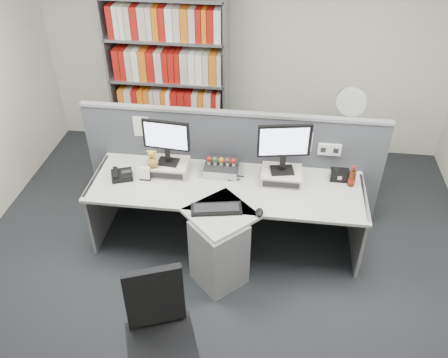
# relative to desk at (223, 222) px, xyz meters

# --- Properties ---
(ground) EXTENTS (5.50, 5.50, 0.00)m
(ground) POSITION_rel_desk_xyz_m (0.00, -0.60, -0.46)
(ground) COLOR #232629
(ground) RESTS_ON ground
(room_shell) EXTENTS (5.04, 5.54, 2.72)m
(room_shell) POSITION_rel_desk_xyz_m (0.00, -0.60, 1.33)
(room_shell) COLOR beige
(room_shell) RESTS_ON ground
(partition) EXTENTS (3.00, 0.08, 1.27)m
(partition) POSITION_rel_desk_xyz_m (0.00, 0.65, 0.19)
(partition) COLOR #494B52
(partition) RESTS_ON ground
(desk) EXTENTS (2.60, 1.20, 0.72)m
(desk) POSITION_rel_desk_xyz_m (0.00, 0.00, 0.00)
(desk) COLOR #AFAFA9
(desk) RESTS_ON ground
(monitor_riser_left) EXTENTS (0.38, 0.31, 0.10)m
(monitor_riser_left) POSITION_rel_desk_xyz_m (-0.59, 0.38, 0.31)
(monitor_riser_left) COLOR beige
(monitor_riser_left) RESTS_ON desk
(monitor_riser_right) EXTENTS (0.38, 0.31, 0.10)m
(monitor_riser_right) POSITION_rel_desk_xyz_m (0.51, 0.38, 0.31)
(monitor_riser_right) COLOR beige
(monitor_riser_right) RESTS_ON desk
(monitor_left) EXTENTS (0.45, 0.16, 0.46)m
(monitor_left) POSITION_rel_desk_xyz_m (-0.59, 0.38, 0.64)
(monitor_left) COLOR black
(monitor_left) RESTS_ON monitor_riser_left
(monitor_right) EXTENTS (0.49, 0.19, 0.50)m
(monitor_right) POSITION_rel_desk_xyz_m (0.51, 0.38, 0.66)
(monitor_right) COLOR black
(monitor_right) RESTS_ON monitor_riser_right
(desktop_pc) EXTENTS (0.33, 0.29, 0.09)m
(desktop_pc) POSITION_rel_desk_xyz_m (-0.08, 0.45, 0.31)
(desktop_pc) COLOR black
(desktop_pc) RESTS_ON desk
(figurines) EXTENTS (0.29, 0.05, 0.09)m
(figurines) POSITION_rel_desk_xyz_m (-0.08, 0.43, 0.40)
(figurines) COLOR beige
(figurines) RESTS_ON desktop_pc
(keyboard) EXTENTS (0.47, 0.25, 0.03)m
(keyboard) POSITION_rel_desk_xyz_m (-0.04, -0.14, 0.28)
(keyboard) COLOR black
(keyboard) RESTS_ON desk
(mouse) EXTENTS (0.07, 0.12, 0.04)m
(mouse) POSITION_rel_desk_xyz_m (0.34, -0.15, 0.29)
(mouse) COLOR black
(mouse) RESTS_ON desk
(desk_phone) EXTENTS (0.25, 0.24, 0.09)m
(desk_phone) POSITION_rel_desk_xyz_m (-1.02, 0.22, 0.30)
(desk_phone) COLOR black
(desk_phone) RESTS_ON desk
(desk_calendar) EXTENTS (0.11, 0.08, 0.13)m
(desk_calendar) POSITION_rel_desk_xyz_m (-0.78, 0.23, 0.32)
(desk_calendar) COLOR black
(desk_calendar) RESTS_ON desk
(plush_toy) EXTENTS (0.11, 0.11, 0.19)m
(plush_toy) POSITION_rel_desk_xyz_m (-0.72, 0.30, 0.44)
(plush_toy) COLOR #A57F37
(plush_toy) RESTS_ON monitor_riser_left
(speaker) EXTENTS (0.17, 0.10, 0.12)m
(speaker) POSITION_rel_desk_xyz_m (1.06, 0.45, 0.32)
(speaker) COLOR black
(speaker) RESTS_ON desk
(cola_bottle) EXTENTS (0.07, 0.07, 0.22)m
(cola_bottle) POSITION_rel_desk_xyz_m (1.16, 0.38, 0.35)
(cola_bottle) COLOR #3F190A
(cola_bottle) RESTS_ON desk
(shelving_unit) EXTENTS (1.41, 0.40, 2.00)m
(shelving_unit) POSITION_rel_desk_xyz_m (-0.90, 1.85, 0.52)
(shelving_unit) COLOR gray
(shelving_unit) RESTS_ON ground
(filing_cabinet) EXTENTS (0.45, 0.61, 0.70)m
(filing_cabinet) POSITION_rel_desk_xyz_m (1.20, 1.40, -0.11)
(filing_cabinet) COLOR gray
(filing_cabinet) RESTS_ON ground
(desk_fan) EXTENTS (0.32, 0.20, 0.55)m
(desk_fan) POSITION_rel_desk_xyz_m (1.20, 1.40, 0.59)
(desk_fan) COLOR white
(desk_fan) RESTS_ON filing_cabinet
(office_chair) EXTENTS (0.67, 0.65, 1.00)m
(office_chair) POSITION_rel_desk_xyz_m (-0.28, -1.33, 0.08)
(office_chair) COLOR silver
(office_chair) RESTS_ON ground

